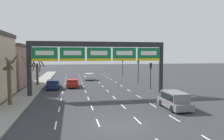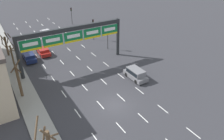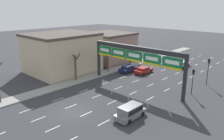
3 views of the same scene
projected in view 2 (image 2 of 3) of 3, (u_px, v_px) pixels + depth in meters
The scene contains 14 objects.
ground_plane at pixel (115, 105), 29.32m from camera, with size 220.00×220.00×0.00m, color #333338.
sidewalk_left at pixel (43, 132), 24.90m from camera, with size 2.80×110.00×0.15m.
lane_dashes at pixel (75, 65), 39.43m from camera, with size 10.02×67.00×0.01m.
sign_gantry at pixel (73, 36), 36.68m from camera, with size 18.69×0.70×7.23m.
car_red at pixel (43, 51), 43.20m from camera, with size 1.93×4.43×1.34m.
car_silver at pixel (46, 33), 52.51m from camera, with size 1.90×4.66×1.41m.
car_navy at pixel (29, 57), 40.80m from camera, with size 1.94×4.49×1.42m.
suv_grey at pixel (136, 73), 34.92m from camera, with size 1.93×4.43×1.72m.
traffic_light_near_gantry at pixel (71, 13), 59.50m from camera, with size 0.30×0.35×4.65m.
traffic_light_mid_block at pixel (93, 25), 49.16m from camera, with size 0.30×0.35×4.73m.
traffic_light_far_end at pixel (108, 35), 44.54m from camera, with size 0.30×0.35×4.14m.
tree_bare_closest at pixel (18, 79), 29.70m from camera, with size 1.62×1.40×5.28m.
tree_bare_second at pixel (13, 56), 35.92m from camera, with size 1.96×1.95×5.47m.
tree_bare_furthest at pixel (6, 43), 41.73m from camera, with size 2.06×1.91×4.83m.
Camera 2 is at (-12.45, -19.84, 18.26)m, focal length 35.00 mm.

